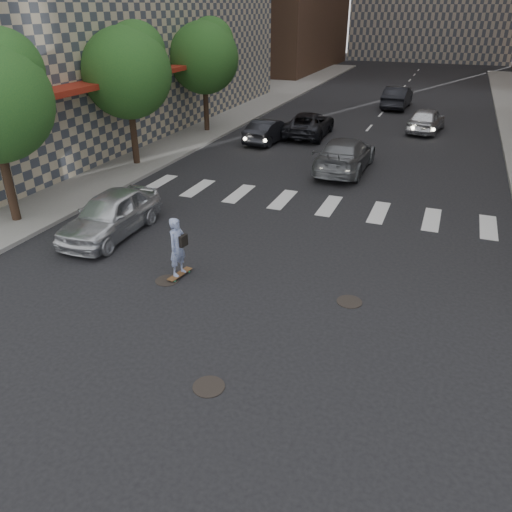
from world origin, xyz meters
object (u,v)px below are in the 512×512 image
at_px(tree_b, 129,69).
at_px(traffic_car_d, 426,120).
at_px(skateboarder, 178,247).
at_px(silver_sedan, 111,214).
at_px(traffic_car_a, 269,131).
at_px(traffic_car_e, 397,97).
at_px(tree_c, 205,54).
at_px(traffic_car_b, 345,155).
at_px(traffic_car_c, 309,124).

xyz_separation_m(tree_b, traffic_car_d, (12.98, 13.04, -3.88)).
relative_size(skateboarder, traffic_car_d, 0.42).
xyz_separation_m(skateboarder, silver_sedan, (-3.73, 1.85, -0.22)).
height_order(traffic_car_a, traffic_car_d, traffic_car_d).
xyz_separation_m(skateboarder, traffic_car_e, (2.50, 30.35, -0.17)).
xyz_separation_m(skateboarder, traffic_car_a, (-3.16, 16.40, -0.31)).
bearing_deg(traffic_car_e, traffic_car_a, 69.89).
bearing_deg(tree_c, skateboarder, -66.36).
bearing_deg(tree_b, traffic_car_b, 16.04).
distance_m(skateboarder, traffic_car_c, 18.87).
height_order(skateboarder, traffic_car_e, skateboarder).
xyz_separation_m(tree_c, skateboarder, (7.69, -17.57, -3.65)).
height_order(silver_sedan, traffic_car_d, silver_sedan).
relative_size(tree_c, traffic_car_b, 1.21).
height_order(traffic_car_b, traffic_car_c, traffic_car_b).
distance_m(tree_b, silver_sedan, 9.50).
bearing_deg(traffic_car_d, traffic_car_c, 37.24).
height_order(silver_sedan, traffic_car_c, silver_sedan).
height_order(tree_c, skateboarder, tree_c).
xyz_separation_m(traffic_car_a, traffic_car_b, (5.42, -3.97, 0.11)).
relative_size(traffic_car_b, traffic_car_d, 1.22).
relative_size(silver_sedan, traffic_car_a, 1.10).
bearing_deg(traffic_car_e, skateboarder, 87.24).
distance_m(silver_sedan, traffic_car_d, 22.64).
relative_size(tree_c, traffic_car_a, 1.60).
bearing_deg(tree_c, traffic_car_d, 21.24).
bearing_deg(traffic_car_b, tree_c, -26.51).
xyz_separation_m(silver_sedan, traffic_car_a, (0.58, 14.55, -0.10)).
xyz_separation_m(tree_c, traffic_car_e, (10.18, 12.78, -3.82)).
height_order(tree_c, traffic_car_a, tree_c).
relative_size(traffic_car_b, traffic_car_c, 1.06).
xyz_separation_m(silver_sedan, traffic_car_d, (9.02, 20.76, -0.01)).
bearing_deg(traffic_car_b, traffic_car_e, -89.94).
distance_m(traffic_car_b, traffic_car_e, 17.92).
bearing_deg(traffic_car_b, skateboarder, 80.44).
bearing_deg(traffic_car_c, silver_sedan, 80.36).
distance_m(traffic_car_a, traffic_car_d, 10.48).
bearing_deg(traffic_car_e, tree_c, 53.39).
bearing_deg(skateboarder, silver_sedan, 163.13).
bearing_deg(silver_sedan, traffic_car_a, 86.23).
relative_size(tree_c, traffic_car_d, 1.47).
relative_size(silver_sedan, traffic_car_c, 0.88).
bearing_deg(traffic_car_c, traffic_car_e, -110.36).
relative_size(tree_b, traffic_car_a, 1.60).
distance_m(silver_sedan, traffic_car_a, 14.56).
xyz_separation_m(silver_sedan, traffic_car_e, (6.23, 28.50, 0.05)).
relative_size(traffic_car_b, traffic_car_e, 1.09).
bearing_deg(skateboarder, traffic_car_e, 94.79).
xyz_separation_m(tree_b, traffic_car_a, (4.53, 6.83, -3.97)).
bearing_deg(traffic_car_c, tree_b, 53.97).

